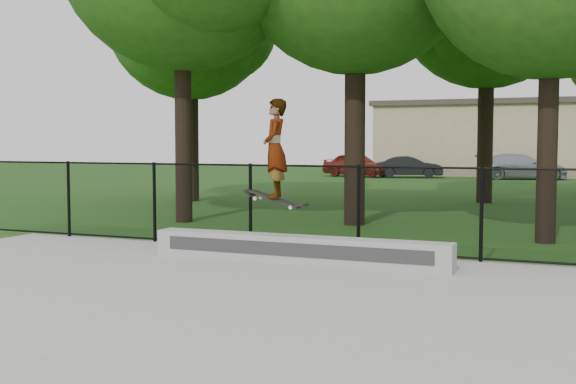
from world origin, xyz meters
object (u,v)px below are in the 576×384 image
grind_ledge (297,249)px  car_a (357,165)px  skater_airborne (275,151)px  car_c (521,167)px  car_b (410,167)px

grind_ledge → car_a: bearing=105.2°
skater_airborne → car_c: bearing=87.3°
car_c → grind_ledge: bearing=163.8°
grind_ledge → skater_airborne: 1.57m
car_a → car_c: car_a is taller
car_a → car_b: car_a is taller
car_c → car_a: bearing=79.5°
grind_ledge → car_b: 28.58m
grind_ledge → car_c: car_c is taller
car_a → car_b: (2.94, 0.08, -0.08)m
car_b → car_c: bearing=-98.1°
car_a → car_c: 8.66m
car_c → skater_airborne: bearing=163.2°
car_b → car_c: (5.71, 0.48, 0.08)m
car_a → car_c: bearing=-72.9°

